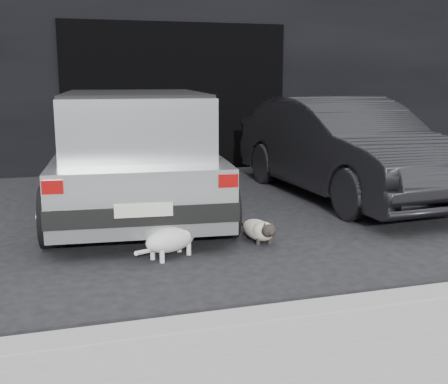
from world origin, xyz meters
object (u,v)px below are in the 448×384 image
object	(u,v)px
second_car	(344,148)
silver_hatchback	(135,147)
cat_white	(174,237)
cat_siamese	(260,230)

from	to	relation	value
second_car	silver_hatchback	bearing A→B (deg)	178.36
silver_hatchback	cat_white	size ratio (longest dim) A/B	5.78
silver_hatchback	cat_siamese	bearing A→B (deg)	-52.41
silver_hatchback	second_car	distance (m)	2.94
silver_hatchback	cat_white	distance (m)	2.00
cat_siamese	cat_white	world-z (taller)	cat_white
silver_hatchback	cat_white	bearing A→B (deg)	-81.55
silver_hatchback	cat_siamese	size ratio (longest dim) A/B	5.46
silver_hatchback	second_car	bearing A→B (deg)	7.44
cat_siamese	cat_white	xyz separation A→B (m)	(-0.95, -0.22, 0.07)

